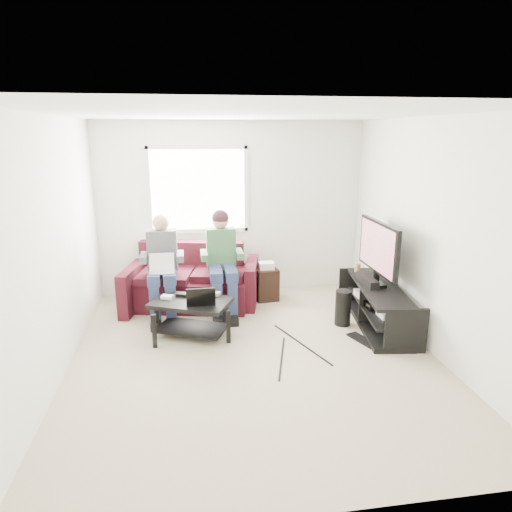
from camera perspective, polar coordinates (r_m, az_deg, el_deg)
The scene contains 26 objects.
floor at distance 5.24m, azimuth -0.28°, elevation -12.35°, with size 4.50×4.50×0.00m, color #BBB191.
ceiling at distance 4.65m, azimuth -0.33°, elevation 17.37°, with size 4.50×4.50×0.00m, color white.
wall_back at distance 6.97m, azimuth -3.03°, elevation 5.91°, with size 4.50×4.50×0.00m, color white.
wall_front at distance 2.69m, azimuth 6.85°, elevation -9.63°, with size 4.50×4.50×0.00m, color white.
wall_left at distance 4.91m, azimuth -24.05°, elevation 0.63°, with size 4.50×4.50×0.00m, color white.
wall_right at distance 5.44m, azimuth 21.04°, elevation 2.25°, with size 4.50×4.50×0.00m, color white.
window at distance 6.88m, azimuth -7.24°, elevation 8.21°, with size 1.48×0.04×1.28m.
sofa at distance 6.65m, azimuth -7.87°, elevation -3.38°, with size 2.03×1.18×0.87m.
person_left at distance 6.22m, azimuth -11.63°, elevation -0.75°, with size 0.40×0.70×1.36m.
person_right at distance 6.23m, azimuth -4.29°, elevation 0.13°, with size 0.40×0.71×1.40m.
laptop_silver at distance 6.03m, azimuth -11.71°, elevation -1.44°, with size 0.32×0.22×0.24m, color silver, non-canonical shape.
coffee_table at distance 5.63m, azimuth -8.13°, elevation -6.71°, with size 1.07×0.89×0.46m.
laptop_black at distance 5.47m, azimuth -6.95°, elevation -4.63°, with size 0.34×0.24×0.24m, color black, non-canonical shape.
controller_a at distance 5.70m, azimuth -11.03°, elevation -5.06°, with size 0.14×0.09×0.04m, color silver.
controller_b at distance 5.75m, azimuth -9.21°, elevation -4.78°, with size 0.14×0.09×0.04m, color black.
controller_c at distance 5.73m, azimuth -5.20°, elevation -4.72°, with size 0.14×0.09×0.04m, color gray.
tv_stand at distance 6.11m, azimuth 14.94°, elevation -6.28°, with size 0.70×1.68×0.54m.
tv at distance 5.97m, azimuth 15.03°, elevation 0.84°, with size 0.12×1.10×0.81m.
soundbar at distance 6.04m, azimuth 13.74°, elevation -2.97°, with size 0.12×0.50×0.10m, color black.
drink_cup at distance 6.53m, azimuth 12.57°, elevation -1.43°, with size 0.08×0.08×0.12m, color #9A6F42.
console_white at distance 5.75m, azimuth 16.57°, elevation -7.01°, with size 0.30×0.22×0.06m, color silver.
console_grey at distance 6.34m, azimuth 13.92°, elevation -4.62°, with size 0.34×0.26×0.08m, color gray.
console_black at distance 6.04m, azimuth 15.18°, elevation -5.76°, with size 0.38×0.30×0.07m, color black.
subwoofer at distance 6.04m, azimuth 10.81°, elevation -6.36°, with size 0.20×0.20×0.46m, color black.
keyboard_floor at distance 5.72m, azimuth 13.18°, elevation -10.19°, with size 0.14×0.43×0.02m, color black.
end_table at distance 6.80m, azimuth 1.29°, elevation -3.35°, with size 0.32×0.32×0.58m.
Camera 1 is at (-0.68, -4.60, 2.42)m, focal length 32.00 mm.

